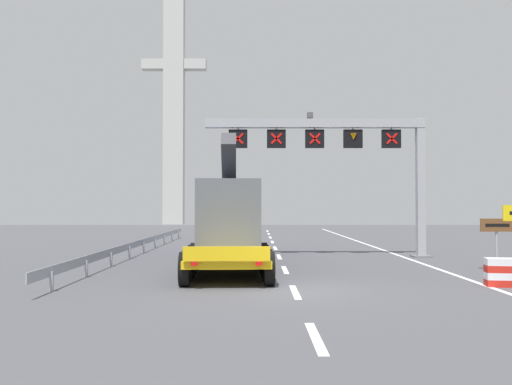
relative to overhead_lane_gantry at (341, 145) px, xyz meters
The scene contains 9 objects.
ground 12.38m from the overhead_lane_gantry, 106.95° to the right, with size 112.00×112.00×0.00m, color #4C4C51.
lane_markings 8.56m from the overhead_lane_gantry, 119.88° to the left, with size 0.20×46.92×0.01m.
edge_line_right 6.51m from the overhead_lane_gantry, 25.82° to the left, with size 0.20×63.00×0.01m, color silver.
overhead_lane_gantry is the anchor object (origin of this frame).
heavy_haul_truck_yellow 7.07m from the overhead_lane_gantry, 156.38° to the right, with size 3.45×14.14×5.30m.
tourist_info_sign_brown 8.67m from the overhead_lane_gantry, 47.43° to the right, with size 1.32×0.15×2.06m.
crash_barrier_striped 11.69m from the overhead_lane_gantry, 70.94° to the right, with size 1.06×0.64×0.90m.
guardrail_left 11.90m from the overhead_lane_gantry, 167.70° to the left, with size 0.13×29.71×0.76m.
bridge_pylon_distant 52.52m from the overhead_lane_gantry, 108.17° to the left, with size 9.00×2.00×36.11m.
Camera 1 is at (-1.16, -16.51, 2.56)m, focal length 37.93 mm.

